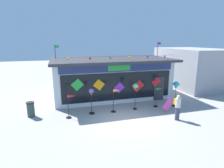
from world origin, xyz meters
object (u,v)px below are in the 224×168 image
trash_bin (31,109)px  display_kite_on_ground (168,104)px  wind_spinner_right (158,95)px  kite_shop_building (110,77)px  wind_spinner_far_left (71,102)px  wind_spinner_far_right (176,86)px  wind_spinner_center_left (116,96)px  wind_spinner_center_right (135,88)px  person_near_camera (178,107)px  wind_spinner_left (91,96)px

trash_bin → display_kite_on_ground: display_kite_on_ground is taller
wind_spinner_right → kite_shop_building: bearing=123.9°
wind_spinner_far_left → wind_spinner_far_right: size_ratio=0.81×
kite_shop_building → wind_spinner_right: (2.69, -4.00, -0.82)m
wind_spinner_center_left → wind_spinner_center_right: size_ratio=0.85×
wind_spinner_far_right → trash_bin: size_ratio=1.93×
wind_spinner_far_left → person_near_camera: bearing=-18.7°
kite_shop_building → wind_spinner_right: size_ratio=6.97×
wind_spinner_far_left → wind_spinner_center_left: wind_spinner_center_left is taller
display_kite_on_ground → trash_bin: bearing=169.6°
trash_bin → wind_spinner_far_right: bearing=-4.7°
kite_shop_building → wind_spinner_right: 4.89m
person_near_camera → wind_spinner_right: bearing=78.0°
wind_spinner_left → trash_bin: size_ratio=1.77×
wind_spinner_center_right → trash_bin: bearing=174.8°
wind_spinner_right → trash_bin: bearing=176.3°
trash_bin → wind_spinner_left: bearing=-8.8°
wind_spinner_left → wind_spinner_center_right: 3.27m
wind_spinner_far_left → display_kite_on_ground: size_ratio=1.61×
wind_spinner_far_left → wind_spinner_left: bearing=12.4°
wind_spinner_far_left → wind_spinner_center_right: bearing=3.4°
wind_spinner_far_left → trash_bin: wind_spinner_far_left is taller
wind_spinner_center_left → wind_spinner_far_right: wind_spinner_far_right is taller
wind_spinner_left → person_near_camera: 5.73m
wind_spinner_left → trash_bin: bearing=171.2°
wind_spinner_center_right → person_near_camera: (1.88, -2.49, -0.74)m
person_near_camera → trash_bin: (-9.15, 3.15, -0.37)m
wind_spinner_left → wind_spinner_center_right: size_ratio=0.92×
wind_spinner_center_right → person_near_camera: wind_spinner_center_right is taller
wind_spinner_left → wind_spinner_right: wind_spinner_left is taller
wind_spinner_far_right → person_near_camera: 2.77m
wind_spinner_far_left → wind_spinner_right: size_ratio=1.08×
wind_spinner_left → kite_shop_building: bearing=58.3°
wind_spinner_center_left → display_kite_on_ground: size_ratio=1.70×
wind_spinner_left → wind_spinner_right: bearing=0.3°
person_near_camera → display_kite_on_ground: bearing=69.8°
trash_bin → person_near_camera: bearing=-19.0°
wind_spinner_center_left → wind_spinner_center_right: (1.54, 0.08, 0.47)m
wind_spinner_far_right → wind_spinner_right: bearing=169.1°
wind_spinner_far_left → trash_bin: (-2.61, 0.93, -0.60)m
wind_spinner_right → display_kite_on_ground: (0.19, -1.13, -0.41)m
wind_spinner_left → person_near_camera: wind_spinner_left is taller
person_near_camera → display_kite_on_ground: person_near_camera is taller
wind_spinner_center_right → wind_spinner_far_right: bearing=-3.5°
wind_spinner_center_left → wind_spinner_far_right: (4.81, -0.12, 0.43)m
kite_shop_building → wind_spinner_center_right: kite_shop_building is taller
kite_shop_building → person_near_camera: (2.65, -6.55, -0.88)m
wind_spinner_right → wind_spinner_far_right: (1.35, -0.26, 0.64)m
kite_shop_building → wind_spinner_center_left: kite_shop_building is taller
wind_spinner_far_right → person_near_camera: size_ratio=1.17×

